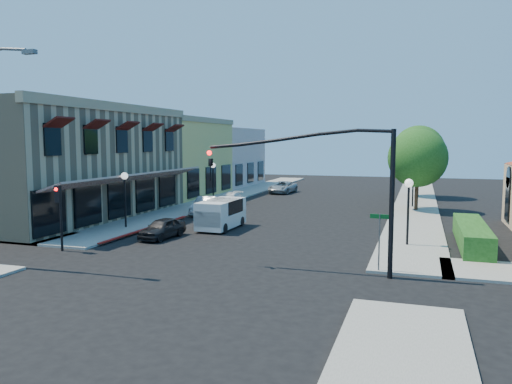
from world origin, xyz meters
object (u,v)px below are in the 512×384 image
(street_tree_b, at_px, (418,151))
(parked_car_d, at_px, (283,187))
(lamppost_right_far, at_px, (413,175))
(secondary_signal, at_px, (59,206))
(lamppost_left_near, at_px, (125,186))
(street_tree_a, at_px, (418,158))
(white_van, at_px, (221,212))
(lamppost_right_near, at_px, (409,195))
(parked_car_b, at_px, (207,205))
(lamppost_left_far, at_px, (213,172))
(parked_car_a, at_px, (162,228))
(parked_car_c, at_px, (229,200))
(signal_mast_arm, at_px, (338,176))
(street_name_sign, at_px, (379,233))

(street_tree_b, height_order, parked_car_d, street_tree_b)
(lamppost_right_far, bearing_deg, secondary_signal, -126.14)
(lamppost_left_near, bearing_deg, parked_car_d, 81.24)
(street_tree_a, distance_m, street_tree_b, 10.01)
(street_tree_b, relative_size, white_van, 1.69)
(lamppost_right_near, xyz_separation_m, parked_car_b, (-14.70, 7.33, -2.06))
(lamppost_left_far, distance_m, lamppost_right_far, 17.12)
(parked_car_a, height_order, parked_car_c, parked_car_a)
(parked_car_b, bearing_deg, street_tree_a, 18.43)
(white_van, bearing_deg, lamppost_left_near, -161.97)
(signal_mast_arm, height_order, white_van, signal_mast_arm)
(street_tree_a, distance_m, street_name_sign, 20.00)
(parked_car_a, bearing_deg, parked_car_d, 95.25)
(secondary_signal, bearing_deg, street_tree_b, 61.23)
(parked_car_c, bearing_deg, parked_car_d, 79.53)
(lamppost_right_near, distance_m, parked_car_d, 27.52)
(lamppost_left_far, bearing_deg, street_tree_a, 0.00)
(street_tree_a, height_order, white_van, street_tree_a)
(street_name_sign, distance_m, parked_car_b, 19.01)
(lamppost_left_near, height_order, parked_car_c, lamppost_left_near)
(street_tree_b, height_order, white_van, street_tree_b)
(lamppost_left_near, distance_m, parked_car_b, 7.96)
(white_van, xyz_separation_m, parked_car_d, (-2.01, 22.14, -0.43))
(secondary_signal, relative_size, lamppost_right_near, 0.93)
(lamppost_right_far, xyz_separation_m, parked_car_b, (-14.70, -8.67, -2.06))
(signal_mast_arm, xyz_separation_m, secondary_signal, (-13.86, -0.09, -1.77))
(lamppost_right_far, height_order, white_van, lamppost_right_far)
(parked_car_b, height_order, parked_car_c, parked_car_b)
(secondary_signal, bearing_deg, street_tree_a, 50.79)
(parked_car_b, xyz_separation_m, parked_car_c, (0.00, 4.67, -0.10))
(signal_mast_arm, distance_m, lamppost_right_near, 7.15)
(secondary_signal, relative_size, parked_car_b, 0.81)
(lamppost_left_near, bearing_deg, signal_mast_arm, -24.37)
(lamppost_right_near, height_order, parked_car_d, lamppost_right_near)
(white_van, relative_size, parked_car_c, 1.05)
(street_name_sign, bearing_deg, lamppost_left_far, 128.94)
(white_van, height_order, parked_car_b, white_van)
(signal_mast_arm, bearing_deg, lamppost_left_far, 125.00)
(street_tree_a, relative_size, secondary_signal, 1.95)
(secondary_signal, distance_m, parked_car_c, 18.76)
(secondary_signal, relative_size, parked_car_a, 0.98)
(secondary_signal, bearing_deg, parked_car_b, 82.64)
(secondary_signal, bearing_deg, street_name_sign, 2.93)
(lamppost_left_far, bearing_deg, white_van, -64.81)
(street_tree_a, xyz_separation_m, lamppost_left_near, (-17.30, -14.00, -1.46))
(secondary_signal, relative_size, street_name_sign, 1.33)
(parked_car_b, bearing_deg, lamppost_left_far, 103.50)
(lamppost_right_near, distance_m, parked_car_c, 19.10)
(lamppost_right_far, bearing_deg, parked_car_a, -126.46)
(street_tree_a, relative_size, parked_car_c, 1.63)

